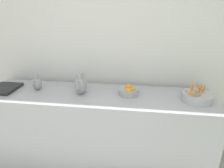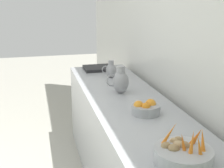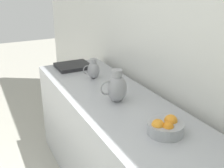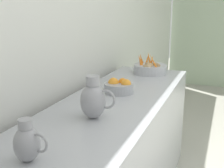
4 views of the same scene
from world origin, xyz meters
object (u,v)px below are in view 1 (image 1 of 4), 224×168
(orange_bowl, at_px, (129,91))
(metal_pitcher_short, at_px, (37,83))
(vegetable_colander, at_px, (197,96))
(metal_pitcher_tall, at_px, (80,84))

(orange_bowl, height_order, metal_pitcher_short, metal_pitcher_short)
(orange_bowl, xyz_separation_m, metal_pitcher_short, (-0.00, -1.09, 0.04))
(orange_bowl, bearing_deg, vegetable_colander, 85.75)
(metal_pitcher_short, bearing_deg, orange_bowl, 89.87)
(orange_bowl, distance_m, metal_pitcher_tall, 0.55)
(vegetable_colander, bearing_deg, metal_pitcher_tall, -90.40)
(vegetable_colander, distance_m, orange_bowl, 0.72)
(orange_bowl, xyz_separation_m, metal_pitcher_tall, (0.04, -0.54, 0.07))
(vegetable_colander, height_order, metal_pitcher_tall, metal_pitcher_tall)
(vegetable_colander, bearing_deg, metal_pitcher_short, -91.77)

